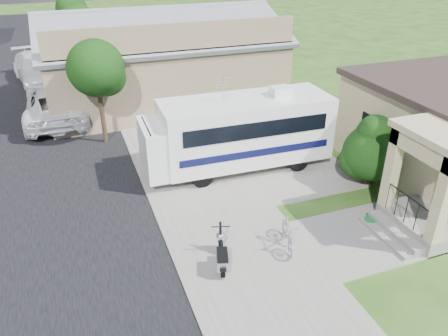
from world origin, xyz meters
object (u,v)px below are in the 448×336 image
object	(u,v)px
motorhome	(239,131)
scooter	(222,254)
shrub	(372,150)
bicycle	(287,235)
garden_hose	(370,222)
van	(39,69)
pickup_truck	(56,103)

from	to	relation	value
motorhome	scooter	world-z (taller)	motorhome
shrub	bicycle	xyz separation A→B (m)	(-4.59, -2.40, -0.94)
motorhome	scooter	xyz separation A→B (m)	(-2.66, -5.39, -1.15)
garden_hose	motorhome	bearing A→B (deg)	116.67
motorhome	van	bearing A→B (deg)	117.66
pickup_truck	garden_hose	world-z (taller)	pickup_truck
shrub	scooter	world-z (taller)	shrub
scooter	garden_hose	world-z (taller)	scooter
van	garden_hose	bearing A→B (deg)	-74.30
pickup_truck	van	xyz separation A→B (m)	(-0.83, 6.94, 0.04)
motorhome	garden_hose	bearing A→B (deg)	-62.04
motorhome	shrub	size ratio (longest dim) A/B	2.65
van	garden_hose	distance (m)	22.42
van	garden_hose	size ratio (longest dim) A/B	16.15
shrub	garden_hose	distance (m)	2.99
bicycle	garden_hose	world-z (taller)	bicycle
shrub	bicycle	distance (m)	5.26
van	garden_hose	world-z (taller)	van
scooter	pickup_truck	bearing A→B (deg)	123.05
bicycle	pickup_truck	world-z (taller)	pickup_truck
van	scooter	bearing A→B (deg)	-87.58
shrub	garden_hose	world-z (taller)	shrub
motorhome	shrub	bearing A→B (deg)	-33.98
van	motorhome	bearing A→B (deg)	-74.38
motorhome	van	xyz separation A→B (m)	(-7.42, 14.97, -0.68)
pickup_truck	van	distance (m)	6.99
scooter	bicycle	world-z (taller)	scooter
motorhome	garden_hose	distance (m)	5.89
bicycle	pickup_truck	xyz separation A→B (m)	(-6.04, 13.28, 0.40)
shrub	pickup_truck	distance (m)	15.22
scooter	bicycle	size ratio (longest dim) A/B	0.95
garden_hose	pickup_truck	bearing A→B (deg)	124.90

